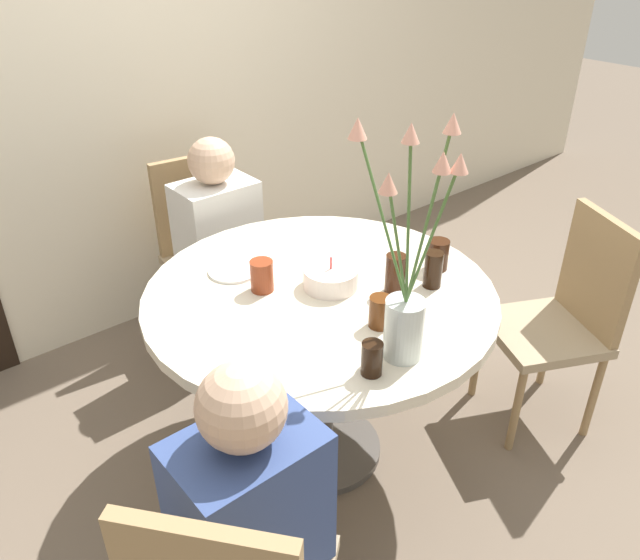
# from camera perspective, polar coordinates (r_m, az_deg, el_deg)

# --- Properties ---
(ground_plane) EXTENTS (16.00, 16.00, 0.00)m
(ground_plane) POSITION_cam_1_polar(r_m,az_deg,el_deg) (2.60, 0.00, -15.22)
(ground_plane) COLOR #6B5B4C
(wall_back) EXTENTS (8.00, 0.05, 2.60)m
(wall_back) POSITION_cam_1_polar(r_m,az_deg,el_deg) (3.06, -17.80, 18.59)
(wall_back) COLOR beige
(wall_back) RESTS_ON ground_plane
(dining_table) EXTENTS (1.21, 1.21, 0.75)m
(dining_table) POSITION_cam_1_polar(r_m,az_deg,el_deg) (2.20, 0.00, -3.72)
(dining_table) COLOR beige
(dining_table) RESTS_ON ground_plane
(chair_left_flank) EXTENTS (0.44, 0.44, 0.90)m
(chair_left_flank) POSITION_cam_1_polar(r_m,az_deg,el_deg) (3.02, -10.42, 3.36)
(chair_left_flank) COLOR #9E896B
(chair_left_flank) RESTS_ON ground_plane
(chair_right_flank) EXTENTS (0.54, 0.54, 0.90)m
(chair_right_flank) POSITION_cam_1_polar(r_m,az_deg,el_deg) (2.64, 21.47, -2.75)
(chair_right_flank) COLOR #9E896B
(chair_right_flank) RESTS_ON ground_plane
(birthday_cake) EXTENTS (0.19, 0.19, 0.12)m
(birthday_cake) POSITION_cam_1_polar(r_m,az_deg,el_deg) (2.13, 0.99, 0.20)
(birthday_cake) COLOR white
(birthday_cake) RESTS_ON dining_table
(flower_vase) EXTENTS (0.18, 0.35, 0.72)m
(flower_vase) POSITION_cam_1_polar(r_m,az_deg,el_deg) (1.72, 7.81, -1.30)
(flower_vase) COLOR silver
(flower_vase) RESTS_ON dining_table
(side_plate) EXTENTS (0.18, 0.18, 0.01)m
(side_plate) POSITION_cam_1_polar(r_m,az_deg,el_deg) (2.26, -7.89, 0.86)
(side_plate) COLOR white
(side_plate) RESTS_ON dining_table
(drink_glass_0) EXTENTS (0.08, 0.08, 0.11)m
(drink_glass_0) POSITION_cam_1_polar(r_m,az_deg,el_deg) (2.11, -5.34, 0.39)
(drink_glass_0) COLOR maroon
(drink_glass_0) RESTS_ON dining_table
(drink_glass_1) EXTENTS (0.07, 0.07, 0.10)m
(drink_glass_1) POSITION_cam_1_polar(r_m,az_deg,el_deg) (1.93, 5.51, -2.91)
(drink_glass_1) COLOR #51280F
(drink_glass_1) RESTS_ON dining_table
(drink_glass_2) EXTENTS (0.06, 0.06, 0.13)m
(drink_glass_2) POSITION_cam_1_polar(r_m,az_deg,el_deg) (2.15, 10.30, 0.95)
(drink_glass_2) COLOR black
(drink_glass_2) RESTS_ON dining_table
(drink_glass_3) EXTENTS (0.06, 0.06, 0.10)m
(drink_glass_3) POSITION_cam_1_polar(r_m,az_deg,el_deg) (1.74, 4.77, -7.17)
(drink_glass_3) COLOR black
(drink_glass_3) RESTS_ON dining_table
(drink_glass_4) EXTENTS (0.07, 0.07, 0.14)m
(drink_glass_4) POSITION_cam_1_polar(r_m,az_deg,el_deg) (2.10, 6.90, 0.58)
(drink_glass_4) COLOR #33190C
(drink_glass_4) RESTS_ON dining_table
(drink_glass_5) EXTENTS (0.08, 0.08, 0.11)m
(drink_glass_5) POSITION_cam_1_polar(r_m,az_deg,el_deg) (2.27, 10.72, 2.29)
(drink_glass_5) COLOR #33190C
(drink_glass_5) RESTS_ON dining_table
(person_woman) EXTENTS (0.34, 0.24, 1.06)m
(person_woman) POSITION_cam_1_polar(r_m,az_deg,el_deg) (2.89, -9.10, 2.00)
(person_woman) COLOR #383333
(person_woman) RESTS_ON ground_plane
(person_guest) EXTENTS (0.34, 0.24, 1.06)m
(person_guest) POSITION_cam_1_polar(r_m,az_deg,el_deg) (1.70, -6.12, -23.16)
(person_guest) COLOR #383333
(person_guest) RESTS_ON ground_plane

